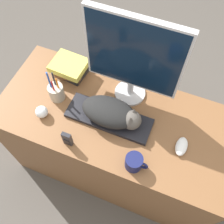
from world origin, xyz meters
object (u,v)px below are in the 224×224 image
at_px(cat, 113,113).
at_px(baseball, 42,112).
at_px(keyboard, 109,118).
at_px(computer_mouse, 181,146).
at_px(book_stack, 70,68).
at_px(phone, 67,139).
at_px(pen_cup, 56,92).
at_px(monitor, 133,58).
at_px(coffee_mug, 134,162).

height_order(cat, baseball, cat).
distance_m(keyboard, cat, 0.07).
xyz_separation_m(computer_mouse, book_stack, (-0.75, 0.23, 0.04)).
bearing_deg(phone, baseball, 154.88).
distance_m(pen_cup, baseball, 0.14).
distance_m(keyboard, book_stack, 0.40).
distance_m(keyboard, baseball, 0.37).
height_order(keyboard, monitor, monitor).
height_order(cat, book_stack, cat).
xyz_separation_m(pen_cup, phone, (0.19, -0.24, -0.00)).
distance_m(computer_mouse, pen_cup, 0.75).
xyz_separation_m(coffee_mug, phone, (-0.36, -0.02, 0.01)).
distance_m(cat, coffee_mug, 0.28).
bearing_deg(keyboard, computer_mouse, -2.47).
xyz_separation_m(phone, book_stack, (-0.19, 0.42, 0.00)).
height_order(cat, coffee_mug, cat).
relative_size(monitor, coffee_mug, 4.72).
xyz_separation_m(keyboard, cat, (0.02, 0.00, 0.07)).
bearing_deg(pen_cup, phone, -51.34).
distance_m(baseball, phone, 0.23).
bearing_deg(phone, monitor, 65.34).
bearing_deg(book_stack, computer_mouse, -16.87).
relative_size(coffee_mug, baseball, 1.73).
bearing_deg(keyboard, phone, -123.51).
distance_m(pen_cup, book_stack, 0.19).
distance_m(pen_cup, phone, 0.30).
bearing_deg(monitor, phone, -114.66).
xyz_separation_m(keyboard, computer_mouse, (0.41, -0.02, 0.01)).
relative_size(cat, computer_mouse, 3.03).
distance_m(baseball, book_stack, 0.33).
xyz_separation_m(monitor, baseball, (-0.40, -0.32, -0.28)).
bearing_deg(monitor, coffee_mug, -67.18).
bearing_deg(monitor, keyboard, -103.61).
height_order(computer_mouse, phone, phone).
xyz_separation_m(coffee_mug, baseball, (-0.57, 0.08, -0.01)).
xyz_separation_m(keyboard, book_stack, (-0.34, 0.21, 0.04)).
height_order(pen_cup, baseball, pen_cup).
bearing_deg(pen_cup, monitor, 25.09).
bearing_deg(coffee_mug, keyboard, 137.53).
relative_size(computer_mouse, coffee_mug, 0.92).
height_order(monitor, baseball, monitor).
relative_size(coffee_mug, pen_cup, 0.53).
xyz_separation_m(monitor, phone, (-0.19, -0.42, -0.26)).
bearing_deg(pen_cup, coffee_mug, -21.96).
height_order(keyboard, phone, phone).
relative_size(monitor, computer_mouse, 5.11).
xyz_separation_m(coffee_mug, pen_cup, (-0.55, 0.22, 0.01)).
height_order(keyboard, coffee_mug, coffee_mug).
bearing_deg(monitor, baseball, -141.86).
bearing_deg(baseball, coffee_mug, -8.31).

